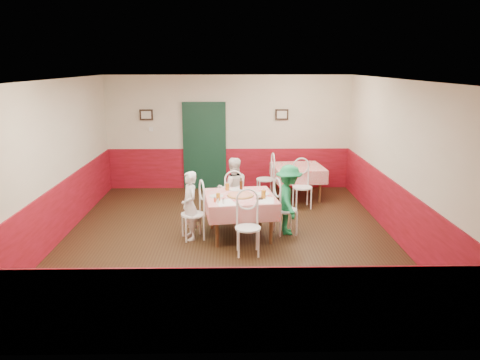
{
  "coord_description": "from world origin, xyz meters",
  "views": [
    {
      "loc": [
        0.06,
        -7.98,
        3.06
      ],
      "look_at": [
        0.22,
        0.07,
        1.05
      ],
      "focal_mm": 35.0,
      "sensor_mm": 36.0,
      "label": 1
    }
  ],
  "objects_px": {
    "chair_second_b": "(302,187)",
    "wallet": "(259,199)",
    "second_table": "(297,182)",
    "chair_far": "(233,199)",
    "glass_a": "(218,197)",
    "diner_right": "(289,200)",
    "chair_right": "(286,210)",
    "chair_near": "(248,228)",
    "glass_b": "(263,194)",
    "chair_left": "(193,214)",
    "pizza": "(240,195)",
    "glass_c": "(227,187)",
    "diner_far": "(233,189)",
    "diner_left": "(190,206)",
    "beer_bottle": "(241,185)",
    "chair_second_a": "(265,179)",
    "main_table": "(240,216)"
  },
  "relations": [
    {
      "from": "glass_b",
      "to": "glass_c",
      "type": "xyz_separation_m",
      "value": [
        -0.64,
        0.55,
        -0.01
      ]
    },
    {
      "from": "glass_c",
      "to": "diner_far",
      "type": "height_order",
      "value": "diner_far"
    },
    {
      "from": "chair_left",
      "to": "pizza",
      "type": "xyz_separation_m",
      "value": [
        0.85,
        0.09,
        0.33
      ]
    },
    {
      "from": "chair_second_b",
      "to": "wallet",
      "type": "distance_m",
      "value": 2.23
    },
    {
      "from": "second_table",
      "to": "chair_far",
      "type": "xyz_separation_m",
      "value": [
        -1.5,
        -1.62,
        0.08
      ]
    },
    {
      "from": "pizza",
      "to": "diner_left",
      "type": "relative_size",
      "value": 0.37
    },
    {
      "from": "chair_right",
      "to": "diner_left",
      "type": "height_order",
      "value": "diner_left"
    },
    {
      "from": "glass_a",
      "to": "wallet",
      "type": "distance_m",
      "value": 0.72
    },
    {
      "from": "chair_near",
      "to": "diner_left",
      "type": "xyz_separation_m",
      "value": [
        -1.01,
        0.72,
        0.17
      ]
    },
    {
      "from": "chair_far",
      "to": "diner_left",
      "type": "xyz_separation_m",
      "value": [
        -0.78,
        -0.96,
        0.17
      ]
    },
    {
      "from": "chair_left",
      "to": "glass_b",
      "type": "relative_size",
      "value": 6.1
    },
    {
      "from": "glass_b",
      "to": "diner_left",
      "type": "height_order",
      "value": "diner_left"
    },
    {
      "from": "chair_second_a",
      "to": "diner_right",
      "type": "height_order",
      "value": "diner_right"
    },
    {
      "from": "chair_left",
      "to": "diner_right",
      "type": "relative_size",
      "value": 0.7
    },
    {
      "from": "pizza",
      "to": "diner_left",
      "type": "xyz_separation_m",
      "value": [
        -0.9,
        -0.09,
        -0.16
      ]
    },
    {
      "from": "chair_right",
      "to": "chair_far",
      "type": "xyz_separation_m",
      "value": [
        -0.96,
        0.73,
        0.0
      ]
    },
    {
      "from": "wallet",
      "to": "chair_left",
      "type": "bearing_deg",
      "value": 166.77
    },
    {
      "from": "chair_far",
      "to": "chair_second_b",
      "type": "height_order",
      "value": "same"
    },
    {
      "from": "diner_right",
      "to": "second_table",
      "type": "bearing_deg",
      "value": -13.07
    },
    {
      "from": "chair_near",
      "to": "glass_b",
      "type": "bearing_deg",
      "value": 64.12
    },
    {
      "from": "second_table",
      "to": "chair_left",
      "type": "xyz_separation_m",
      "value": [
        -2.23,
        -2.58,
        0.08
      ]
    },
    {
      "from": "main_table",
      "to": "diner_left",
      "type": "relative_size",
      "value": 0.99
    },
    {
      "from": "glass_b",
      "to": "chair_left",
      "type": "bearing_deg",
      "value": 177.1
    },
    {
      "from": "beer_bottle",
      "to": "diner_right",
      "type": "height_order",
      "value": "diner_right"
    },
    {
      "from": "wallet",
      "to": "diner_left",
      "type": "height_order",
      "value": "diner_left"
    },
    {
      "from": "diner_far",
      "to": "chair_second_a",
      "type": "bearing_deg",
      "value": -125.83
    },
    {
      "from": "wallet",
      "to": "pizza",
      "type": "bearing_deg",
      "value": 140.8
    },
    {
      "from": "glass_b",
      "to": "diner_right",
      "type": "relative_size",
      "value": 0.11
    },
    {
      "from": "glass_b",
      "to": "diner_left",
      "type": "relative_size",
      "value": 0.12
    },
    {
      "from": "pizza",
      "to": "beer_bottle",
      "type": "relative_size",
      "value": 2.13
    },
    {
      "from": "glass_b",
      "to": "diner_right",
      "type": "height_order",
      "value": "diner_right"
    },
    {
      "from": "glass_a",
      "to": "glass_b",
      "type": "distance_m",
      "value": 0.8
    },
    {
      "from": "glass_a",
      "to": "diner_right",
      "type": "relative_size",
      "value": 0.1
    },
    {
      "from": "chair_second_a",
      "to": "glass_c",
      "type": "relative_size",
      "value": 6.9
    },
    {
      "from": "main_table",
      "to": "beer_bottle",
      "type": "height_order",
      "value": "beer_bottle"
    },
    {
      "from": "chair_far",
      "to": "glass_b",
      "type": "bearing_deg",
      "value": 114.17
    },
    {
      "from": "beer_bottle",
      "to": "diner_left",
      "type": "xyz_separation_m",
      "value": [
        -0.92,
        -0.51,
        -0.25
      ]
    },
    {
      "from": "glass_a",
      "to": "chair_second_a",
      "type": "bearing_deg",
      "value": 69.84
    },
    {
      "from": "glass_c",
      "to": "beer_bottle",
      "type": "distance_m",
      "value": 0.26
    },
    {
      "from": "chair_second_a",
      "to": "diner_right",
      "type": "bearing_deg",
      "value": 0.76
    },
    {
      "from": "second_table",
      "to": "chair_near",
      "type": "height_order",
      "value": "chair_near"
    },
    {
      "from": "chair_second_a",
      "to": "wallet",
      "type": "height_order",
      "value": "chair_second_a"
    },
    {
      "from": "glass_c",
      "to": "wallet",
      "type": "height_order",
      "value": "glass_c"
    },
    {
      "from": "chair_second_b",
      "to": "glass_b",
      "type": "xyz_separation_m",
      "value": [
        -0.98,
        -1.89,
        0.38
      ]
    },
    {
      "from": "chair_right",
      "to": "chair_near",
      "type": "bearing_deg",
      "value": 129.43
    },
    {
      "from": "beer_bottle",
      "to": "diner_left",
      "type": "height_order",
      "value": "diner_left"
    },
    {
      "from": "pizza",
      "to": "chair_second_a",
      "type": "bearing_deg",
      "value": 75.83
    },
    {
      "from": "diner_far",
      "to": "glass_a",
      "type": "bearing_deg",
      "value": 67.56
    },
    {
      "from": "chair_second_a",
      "to": "diner_left",
      "type": "relative_size",
      "value": 0.73
    },
    {
      "from": "chair_right",
      "to": "wallet",
      "type": "relative_size",
      "value": 8.18
    }
  ]
}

